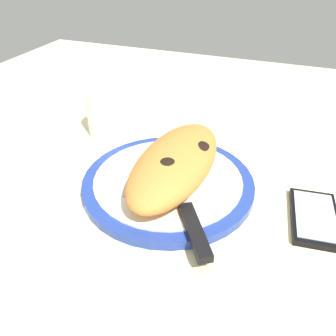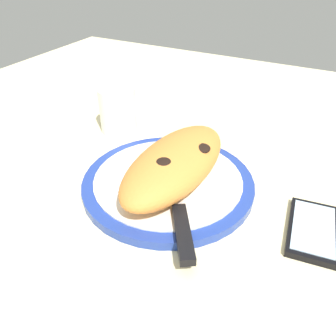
% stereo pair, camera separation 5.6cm
% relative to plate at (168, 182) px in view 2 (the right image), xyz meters
% --- Properties ---
extents(ground_plane, '(1.50, 1.50, 0.03)m').
position_rel_plate_xyz_m(ground_plane, '(0.00, 0.00, -0.02)').
color(ground_plane, beige).
extents(plate, '(0.29, 0.29, 0.02)m').
position_rel_plate_xyz_m(plate, '(0.00, 0.00, 0.00)').
color(plate, '#233D99').
rests_on(plate, ground_plane).
extents(calzone, '(0.26, 0.13, 0.07)m').
position_rel_plate_xyz_m(calzone, '(0.00, 0.01, 0.04)').
color(calzone, orange).
rests_on(calzone, plate).
extents(fork, '(0.17, 0.04, 0.00)m').
position_rel_plate_xyz_m(fork, '(0.01, -0.05, 0.01)').
color(fork, silver).
rests_on(fork, plate).
extents(knife, '(0.22, 0.15, 0.01)m').
position_rel_plate_xyz_m(knife, '(0.08, 0.06, 0.01)').
color(knife, silver).
rests_on(knife, plate).
extents(smartphone, '(0.13, 0.08, 0.01)m').
position_rel_plate_xyz_m(smartphone, '(0.00, 0.23, -0.00)').
color(smartphone, black).
rests_on(smartphone, ground_plane).
extents(water_glass, '(0.08, 0.08, 0.09)m').
position_rel_plate_xyz_m(water_glass, '(-0.13, -0.19, 0.03)').
color(water_glass, silver).
rests_on(water_glass, ground_plane).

